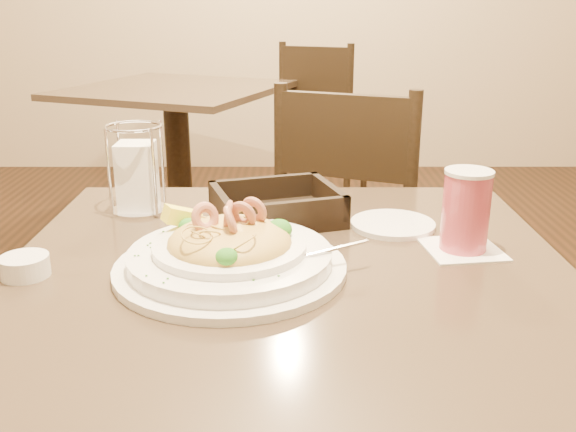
{
  "coord_description": "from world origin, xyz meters",
  "views": [
    {
      "loc": [
        -0.0,
        -0.92,
        1.15
      ],
      "look_at": [
        0.0,
        0.02,
        0.82
      ],
      "focal_mm": 40.0,
      "sensor_mm": 36.0,
      "label": 1
    }
  ],
  "objects_px": {
    "background_table": "(177,136)",
    "napkin_caddy": "(137,175)",
    "pasta_bowl": "(230,252)",
    "butter_ramekin": "(25,266)",
    "main_table": "(288,396)",
    "dining_chair_far": "(323,124)",
    "dining_chair_near": "(354,229)",
    "side_plate": "(393,224)",
    "bread_basket": "(277,209)",
    "drink_glass": "(466,211)"
  },
  "relations": [
    {
      "from": "dining_chair_far",
      "to": "bread_basket",
      "type": "distance_m",
      "value": 2.29
    },
    {
      "from": "dining_chair_far",
      "to": "napkin_caddy",
      "type": "distance_m",
      "value": 2.28
    },
    {
      "from": "butter_ramekin",
      "to": "background_table",
      "type": "bearing_deg",
      "value": 93.6
    },
    {
      "from": "main_table",
      "to": "napkin_caddy",
      "type": "height_order",
      "value": "napkin_caddy"
    },
    {
      "from": "pasta_bowl",
      "to": "side_plate",
      "type": "relative_size",
      "value": 2.54
    },
    {
      "from": "napkin_caddy",
      "to": "butter_ramekin",
      "type": "bearing_deg",
      "value": -108.64
    },
    {
      "from": "bread_basket",
      "to": "butter_ramekin",
      "type": "relative_size",
      "value": 3.68
    },
    {
      "from": "background_table",
      "to": "dining_chair_far",
      "type": "relative_size",
      "value": 1.26
    },
    {
      "from": "main_table",
      "to": "dining_chair_far",
      "type": "relative_size",
      "value": 0.97
    },
    {
      "from": "main_table",
      "to": "bread_basket",
      "type": "relative_size",
      "value": 3.33
    },
    {
      "from": "main_table",
      "to": "drink_glass",
      "type": "height_order",
      "value": "drink_glass"
    },
    {
      "from": "butter_ramekin",
      "to": "napkin_caddy",
      "type": "bearing_deg",
      "value": 71.36
    },
    {
      "from": "dining_chair_far",
      "to": "napkin_caddy",
      "type": "relative_size",
      "value": 5.32
    },
    {
      "from": "drink_glass",
      "to": "napkin_caddy",
      "type": "distance_m",
      "value": 0.62
    },
    {
      "from": "pasta_bowl",
      "to": "butter_ramekin",
      "type": "xyz_separation_m",
      "value": [
        -0.31,
        -0.02,
        -0.02
      ]
    },
    {
      "from": "background_table",
      "to": "butter_ramekin",
      "type": "xyz_separation_m",
      "value": [
        0.14,
        -2.17,
        0.25
      ]
    },
    {
      "from": "side_plate",
      "to": "butter_ramekin",
      "type": "xyz_separation_m",
      "value": [
        -0.59,
        -0.22,
        0.01
      ]
    },
    {
      "from": "dining_chair_near",
      "to": "butter_ramekin",
      "type": "relative_size",
      "value": 12.66
    },
    {
      "from": "dining_chair_near",
      "to": "bread_basket",
      "type": "height_order",
      "value": "dining_chair_near"
    },
    {
      "from": "dining_chair_far",
      "to": "background_table",
      "type": "bearing_deg",
      "value": 46.98
    },
    {
      "from": "side_plate",
      "to": "bread_basket",
      "type": "bearing_deg",
      "value": 169.78
    },
    {
      "from": "dining_chair_far",
      "to": "side_plate",
      "type": "xyz_separation_m",
      "value": [
        0.01,
        -2.3,
        0.25
      ]
    },
    {
      "from": "dining_chair_far",
      "to": "side_plate",
      "type": "height_order",
      "value": "dining_chair_far"
    },
    {
      "from": "main_table",
      "to": "background_table",
      "type": "relative_size",
      "value": 0.77
    },
    {
      "from": "dining_chair_near",
      "to": "butter_ramekin",
      "type": "xyz_separation_m",
      "value": [
        -0.6,
        -0.88,
        0.26
      ]
    },
    {
      "from": "main_table",
      "to": "side_plate",
      "type": "relative_size",
      "value": 5.79
    },
    {
      "from": "background_table",
      "to": "napkin_caddy",
      "type": "bearing_deg",
      "value": -82.57
    },
    {
      "from": "side_plate",
      "to": "background_table",
      "type": "bearing_deg",
      "value": 110.54
    },
    {
      "from": "butter_ramekin",
      "to": "bread_basket",
      "type": "bearing_deg",
      "value": 34.3
    },
    {
      "from": "bread_basket",
      "to": "butter_ramekin",
      "type": "height_order",
      "value": "bread_basket"
    },
    {
      "from": "dining_chair_near",
      "to": "butter_ramekin",
      "type": "height_order",
      "value": "dining_chair_near"
    },
    {
      "from": "main_table",
      "to": "dining_chair_far",
      "type": "distance_m",
      "value": 2.5
    },
    {
      "from": "drink_glass",
      "to": "side_plate",
      "type": "relative_size",
      "value": 0.89
    },
    {
      "from": "pasta_bowl",
      "to": "side_plate",
      "type": "bearing_deg",
      "value": 35.64
    },
    {
      "from": "pasta_bowl",
      "to": "butter_ramekin",
      "type": "relative_size",
      "value": 5.36
    },
    {
      "from": "dining_chair_near",
      "to": "background_table",
      "type": "bearing_deg",
      "value": -39.04
    },
    {
      "from": "butter_ramekin",
      "to": "dining_chair_near",
      "type": "bearing_deg",
      "value": 55.82
    },
    {
      "from": "dining_chair_far",
      "to": "drink_glass",
      "type": "relative_size",
      "value": 6.72
    },
    {
      "from": "dining_chair_far",
      "to": "side_plate",
      "type": "relative_size",
      "value": 5.99
    },
    {
      "from": "background_table",
      "to": "dining_chair_far",
      "type": "height_order",
      "value": "dining_chair_far"
    },
    {
      "from": "background_table",
      "to": "pasta_bowl",
      "type": "xyz_separation_m",
      "value": [
        0.45,
        -2.15,
        0.27
      ]
    },
    {
      "from": "pasta_bowl",
      "to": "side_plate",
      "type": "xyz_separation_m",
      "value": [
        0.28,
        0.2,
        -0.03
      ]
    },
    {
      "from": "dining_chair_far",
      "to": "side_plate",
      "type": "bearing_deg",
      "value": 111.25
    },
    {
      "from": "drink_glass",
      "to": "napkin_caddy",
      "type": "bearing_deg",
      "value": 160.55
    },
    {
      "from": "pasta_bowl",
      "to": "napkin_caddy",
      "type": "height_order",
      "value": "napkin_caddy"
    },
    {
      "from": "drink_glass",
      "to": "bread_basket",
      "type": "relative_size",
      "value": 0.51
    },
    {
      "from": "background_table",
      "to": "dining_chair_near",
      "type": "height_order",
      "value": "dining_chair_near"
    },
    {
      "from": "side_plate",
      "to": "dining_chair_far",
      "type": "bearing_deg",
      "value": 90.14
    },
    {
      "from": "pasta_bowl",
      "to": "napkin_caddy",
      "type": "relative_size",
      "value": 2.25
    },
    {
      "from": "pasta_bowl",
      "to": "bread_basket",
      "type": "xyz_separation_m",
      "value": [
        0.07,
        0.24,
        -0.01
      ]
    }
  ]
}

